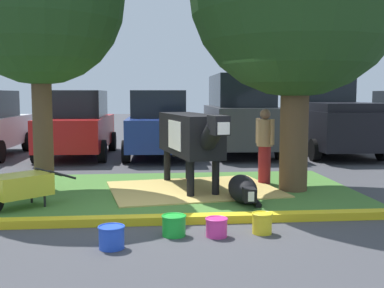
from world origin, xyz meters
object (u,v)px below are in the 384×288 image
cow_holstein (191,135)px  bucket_green (174,225)px  bucket_blue (112,237)px  sedan_red (78,124)px  person_handler (265,144)px  bucket_yellow (262,223)px  calf_lying (243,189)px  shade_tree_left (39,0)px  pickup_truck_black (327,119)px  wheelbarrow (20,186)px  sedan_blue (159,124)px  bucket_pink (217,227)px  suv_dark_grey (240,114)px

cow_holstein → bucket_green: (-0.53, -3.09, -0.95)m
bucket_blue → sedan_red: bearing=100.3°
person_handler → bucket_yellow: person_handler is taller
bucket_blue → bucket_green: 0.92m
bucket_green → calf_lying: bearing=54.5°
cow_holstein → bucket_yellow: (0.68, -3.10, -0.95)m
shade_tree_left → pickup_truck_black: 9.90m
wheelbarrow → bucket_blue: size_ratio=4.11×
bucket_green → sedan_blue: 8.43m
shade_tree_left → calf_lying: (3.69, -1.39, -3.44)m
bucket_pink → sedan_red: 9.23m
calf_lying → bucket_yellow: (-0.12, -1.88, -0.09)m
shade_tree_left → bucket_blue: (1.57, -3.71, -3.53)m
person_handler → suv_dark_grey: (0.51, 5.27, 0.41)m
pickup_truck_black → bucket_blue: bearing=-124.6°
shade_tree_left → person_handler: size_ratio=3.33×
bucket_pink → bucket_yellow: size_ratio=1.06×
shade_tree_left → bucket_yellow: size_ratio=18.29×
cow_holstein → wheelbarrow: (-2.98, -1.34, -0.71)m
bucket_blue → bucket_yellow: bucket_yellow is taller
cow_holstein → calf_lying: (0.80, -1.22, -0.86)m
calf_lying → sedan_red: (-3.77, 6.73, 0.75)m
bucket_yellow → pickup_truck_black: (4.30, 8.70, 0.96)m
cow_holstein → sedan_red: bearing=118.3°
cow_holstein → person_handler: person_handler is taller
shade_tree_left → bucket_green: bearing=-54.0°
bucket_green → pickup_truck_black: 10.33m
shade_tree_left → suv_dark_grey: shade_tree_left is taller
wheelbarrow → bucket_yellow: size_ratio=4.77×
sedan_red → sedan_blue: 2.48m
sedan_red → bucket_yellow: bearing=-67.0°
bucket_blue → sedan_red: sedan_red is taller
calf_lying → suv_dark_grey: size_ratio=0.28×
cow_holstein → sedan_red: (-2.97, 5.50, -0.11)m
wheelbarrow → pickup_truck_black: (7.96, 6.94, 0.73)m
sedan_red → suv_dark_grey: bearing=2.3°
bucket_pink → pickup_truck_black: (4.94, 8.78, 0.98)m
bucket_blue → sedan_blue: size_ratio=0.08×
cow_holstein → suv_dark_grey: 6.09m
bucket_green → bucket_pink: (0.57, -0.09, -0.01)m
sedan_red → person_handler: bearing=-48.0°
person_handler → pickup_truck_black: size_ratio=0.29×
wheelbarrow → bucket_blue: 2.77m
shade_tree_left → suv_dark_grey: size_ratio=1.14×
sedan_red → pickup_truck_black: pickup_truck_black is taller
wheelbarrow → bucket_yellow: 4.07m
cow_holstein → pickup_truck_black: 7.50m
shade_tree_left → person_handler: (4.50, 0.26, -2.82)m
bucket_yellow → sedan_red: 9.38m
person_handler → calf_lying: bearing=-115.8°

